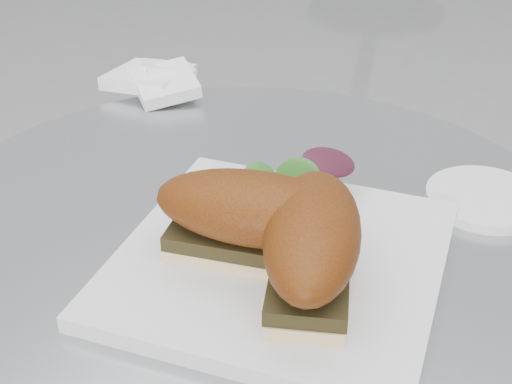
% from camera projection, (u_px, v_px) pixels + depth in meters
% --- Properties ---
extents(plate, '(0.32, 0.32, 0.02)m').
position_uv_depth(plate, '(280.00, 261.00, 0.65)').
color(plate, silver).
rests_on(plate, table).
extents(sandwich_left, '(0.19, 0.11, 0.08)m').
position_uv_depth(sandwich_left, '(255.00, 217.00, 0.62)').
color(sandwich_left, beige).
rests_on(sandwich_left, plate).
extents(sandwich_right, '(0.13, 0.19, 0.08)m').
position_uv_depth(sandwich_right, '(312.00, 242.00, 0.59)').
color(sandwich_right, beige).
rests_on(sandwich_right, plate).
extents(salad, '(0.12, 0.12, 0.05)m').
position_uv_depth(salad, '(295.00, 192.00, 0.68)').
color(salad, '#3E7E29').
rests_on(salad, plate).
extents(napkin, '(0.16, 0.16, 0.02)m').
position_uv_depth(napkin, '(157.00, 86.00, 0.98)').
color(napkin, white).
rests_on(napkin, table).
extents(saucer, '(0.12, 0.12, 0.01)m').
position_uv_depth(saucer, '(485.00, 198.00, 0.74)').
color(saucer, silver).
rests_on(saucer, table).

